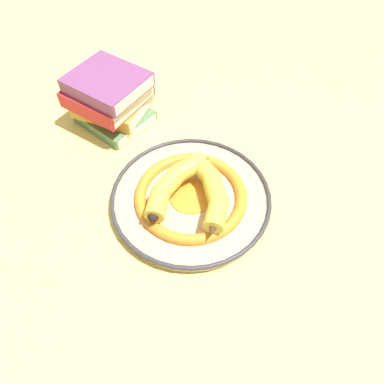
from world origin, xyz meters
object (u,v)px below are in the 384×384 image
object	(u,v)px
decorative_bowl	(192,198)
banana_a	(174,183)
banana_b	(212,192)
book_stack	(110,99)

from	to	relation	value
decorative_bowl	banana_a	world-z (taller)	banana_a
banana_b	book_stack	world-z (taller)	book_stack
decorative_bowl	banana_b	xyz separation A→B (m)	(0.02, -0.03, 0.04)
banana_b	book_stack	bearing A→B (deg)	29.96
decorative_bowl	book_stack	bearing A→B (deg)	81.56
banana_a	decorative_bowl	bearing A→B (deg)	105.54
book_stack	banana_b	bearing A→B (deg)	-17.60
decorative_bowl	banana_a	xyz separation A→B (m)	(-0.02, 0.03, 0.04)
banana_a	banana_b	bearing A→B (deg)	107.29
banana_a	book_stack	distance (m)	0.28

